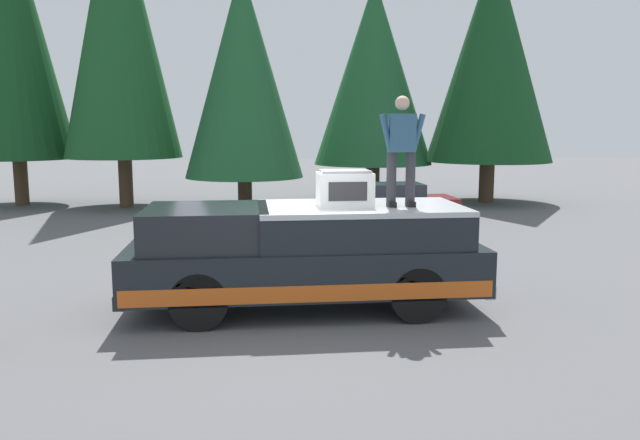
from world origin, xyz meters
The scene contains 10 objects.
ground_plane centered at (0.00, 0.00, 0.00)m, with size 90.00×90.00×0.00m, color #565659.
pickup_truck centered at (0.31, -0.26, 0.87)m, with size 2.01×5.54×1.65m.
compressor_unit centered at (0.26, -0.88, 1.93)m, with size 0.65×0.84×0.56m.
person_on_truck_bed centered at (0.12, -1.74, 2.55)m, with size 0.29×0.72×1.69m.
parked_car_maroon centered at (9.23, -3.58, 0.58)m, with size 1.64×4.10×1.16m.
conifer_far_left centered at (13.66, -8.37, 5.42)m, with size 4.68×4.68×9.33m.
conifer_left centered at (15.12, -4.26, 4.89)m, with size 4.60×4.60×8.42m.
conifer_center_left centered at (13.08, 0.74, 4.67)m, with size 4.14×4.14×8.27m.
conifer_center_right centered at (13.75, 4.97, 6.49)m, with size 4.06×4.06×11.25m.
conifer_right centered at (14.68, 8.86, 6.38)m, with size 4.07×4.07×11.09m.
Camera 1 is at (-9.43, 0.60, 2.90)m, focal length 35.54 mm.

